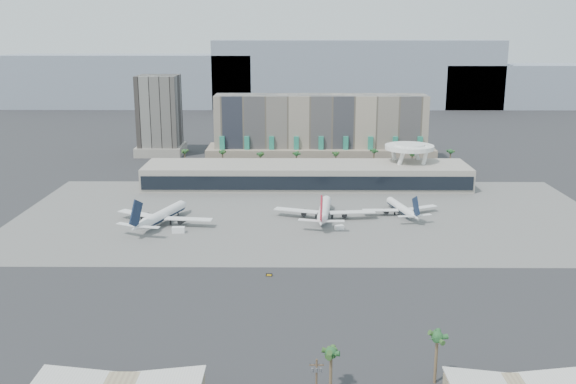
{
  "coord_description": "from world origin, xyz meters",
  "views": [
    {
      "loc": [
        -7.3,
        -220.88,
        80.94
      ],
      "look_at": [
        -9.15,
        40.0,
        14.6
      ],
      "focal_mm": 40.0,
      "sensor_mm": 36.0,
      "label": 1
    }
  ],
  "objects_px": {
    "airliner_centre": "(324,210)",
    "service_vehicle_b": "(339,227)",
    "airliner_left": "(162,215)",
    "taxiway_sign": "(269,275)",
    "airliner_right": "(401,208)",
    "utility_pole": "(316,380)",
    "service_vehicle_a": "(178,230)"
  },
  "relations": [
    {
      "from": "utility_pole",
      "to": "airliner_centre",
      "type": "height_order",
      "value": "airliner_centre"
    },
    {
      "from": "service_vehicle_a",
      "to": "airliner_centre",
      "type": "bearing_deg",
      "value": 14.95
    },
    {
      "from": "utility_pole",
      "to": "service_vehicle_a",
      "type": "xyz_separation_m",
      "value": [
        -52.01,
        125.29,
        -5.89
      ]
    },
    {
      "from": "airliner_left",
      "to": "service_vehicle_b",
      "type": "xyz_separation_m",
      "value": [
        75.22,
        -6.8,
        -3.11
      ]
    },
    {
      "from": "taxiway_sign",
      "to": "service_vehicle_b",
      "type": "bearing_deg",
      "value": 65.95
    },
    {
      "from": "airliner_left",
      "to": "airliner_centre",
      "type": "xyz_separation_m",
      "value": [
        69.6,
        8.4,
        -0.01
      ]
    },
    {
      "from": "utility_pole",
      "to": "airliner_left",
      "type": "relative_size",
      "value": 0.27
    },
    {
      "from": "utility_pole",
      "to": "service_vehicle_b",
      "type": "relative_size",
      "value": 3.31
    },
    {
      "from": "utility_pole",
      "to": "airliner_left",
      "type": "distance_m",
      "value": 149.92
    },
    {
      "from": "airliner_left",
      "to": "airliner_centre",
      "type": "relative_size",
      "value": 0.97
    },
    {
      "from": "airliner_left",
      "to": "airliner_right",
      "type": "xyz_separation_m",
      "value": [
        104.58,
        15.18,
        -0.85
      ]
    },
    {
      "from": "airliner_right",
      "to": "service_vehicle_b",
      "type": "height_order",
      "value": "airliner_right"
    },
    {
      "from": "utility_pole",
      "to": "airliner_left",
      "type": "bearing_deg",
      "value": 114.0
    },
    {
      "from": "utility_pole",
      "to": "airliner_left",
      "type": "xyz_separation_m",
      "value": [
        -60.97,
        136.93,
        -3.1
      ]
    },
    {
      "from": "utility_pole",
      "to": "service_vehicle_b",
      "type": "bearing_deg",
      "value": 83.75
    },
    {
      "from": "airliner_centre",
      "to": "taxiway_sign",
      "type": "bearing_deg",
      "value": -101.58
    },
    {
      "from": "airliner_left",
      "to": "service_vehicle_a",
      "type": "bearing_deg",
      "value": -33.38
    },
    {
      "from": "airliner_right",
      "to": "taxiway_sign",
      "type": "relative_size",
      "value": 16.42
    },
    {
      "from": "airliner_left",
      "to": "taxiway_sign",
      "type": "distance_m",
      "value": 76.09
    },
    {
      "from": "airliner_right",
      "to": "utility_pole",
      "type": "bearing_deg",
      "value": -119.2
    },
    {
      "from": "airliner_right",
      "to": "service_vehicle_a",
      "type": "xyz_separation_m",
      "value": [
        -95.62,
        -26.82,
        -1.94
      ]
    },
    {
      "from": "utility_pole",
      "to": "service_vehicle_a",
      "type": "bearing_deg",
      "value": 112.54
    },
    {
      "from": "service_vehicle_a",
      "to": "utility_pole",
      "type": "bearing_deg",
      "value": -70.8
    },
    {
      "from": "airliner_left",
      "to": "airliner_right",
      "type": "relative_size",
      "value": 1.24
    },
    {
      "from": "taxiway_sign",
      "to": "service_vehicle_a",
      "type": "bearing_deg",
      "value": 132.94
    },
    {
      "from": "airliner_centre",
      "to": "service_vehicle_b",
      "type": "distance_m",
      "value": 16.5
    },
    {
      "from": "service_vehicle_b",
      "to": "taxiway_sign",
      "type": "relative_size",
      "value": 1.65
    },
    {
      "from": "service_vehicle_a",
      "to": "airliner_left",
      "type": "bearing_deg",
      "value": 124.26
    },
    {
      "from": "utility_pole",
      "to": "service_vehicle_a",
      "type": "relative_size",
      "value": 2.34
    },
    {
      "from": "service_vehicle_b",
      "to": "airliner_left",
      "type": "bearing_deg",
      "value": 155.42
    },
    {
      "from": "airliner_centre",
      "to": "airliner_right",
      "type": "bearing_deg",
      "value": 17.25
    },
    {
      "from": "airliner_centre",
      "to": "service_vehicle_b",
      "type": "bearing_deg",
      "value": -63.44
    }
  ]
}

